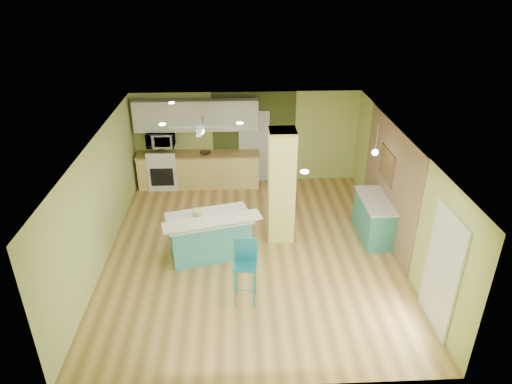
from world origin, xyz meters
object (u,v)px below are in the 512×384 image
peninsula (210,235)px  bar_stool (245,261)px  fruit_bowl (205,153)px  side_counter (374,218)px  canister (197,214)px

peninsula → bar_stool: bearing=-78.3°
bar_stool → fruit_bowl: bar_stool is taller
peninsula → side_counter: bearing=-5.6°
bar_stool → canister: size_ratio=6.33×
canister → bar_stool: bearing=-56.6°
fruit_bowl → canister: bearing=-89.8°
fruit_bowl → bar_stool: bearing=-78.6°
peninsula → bar_stool: 1.62m
peninsula → bar_stool: (0.70, -1.42, 0.34)m
side_counter → fruit_bowl: 4.70m
peninsula → canister: canister is taller
peninsula → side_counter: peninsula is taller
side_counter → canister: (-3.79, -0.57, 0.53)m
peninsula → side_counter: 3.61m
bar_stool → peninsula: bearing=122.2°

